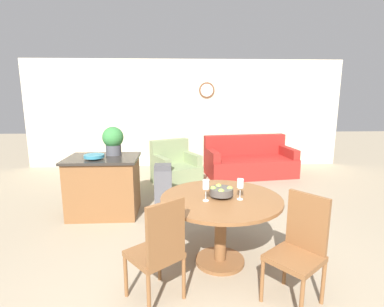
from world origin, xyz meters
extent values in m
cube|color=beige|center=(0.00, 5.44, 1.35)|extent=(8.00, 0.06, 2.70)
cylinder|color=brown|center=(0.55, 5.40, 1.94)|extent=(0.39, 0.02, 0.39)
cylinder|color=white|center=(0.55, 5.39, 1.94)|extent=(0.31, 0.01, 0.31)
cylinder|color=brown|center=(0.26, 0.80, 0.02)|extent=(0.55, 0.55, 0.04)
cylinder|color=brown|center=(0.26, 0.80, 0.39)|extent=(0.13, 0.13, 0.70)
cylinder|color=brown|center=(0.26, 0.80, 0.76)|extent=(1.32, 1.32, 0.03)
cylinder|color=brown|center=(-0.71, 0.27, 0.21)|extent=(0.04, 0.04, 0.42)
cylinder|color=brown|center=(-0.41, 0.51, 0.21)|extent=(0.04, 0.04, 0.42)
cylinder|color=brown|center=(-0.47, -0.03, 0.21)|extent=(0.04, 0.04, 0.42)
cylinder|color=brown|center=(-0.17, 0.21, 0.21)|extent=(0.04, 0.04, 0.42)
cube|color=brown|center=(-0.44, 0.24, 0.44)|extent=(0.59, 0.59, 0.05)
cube|color=brown|center=(-0.32, 0.09, 0.73)|extent=(0.33, 0.27, 0.53)
cylinder|color=brown|center=(0.78, -0.16, 0.21)|extent=(0.04, 0.04, 0.42)
cylinder|color=brown|center=(0.54, 0.14, 0.21)|extent=(0.04, 0.04, 0.42)
cylinder|color=brown|center=(1.08, 0.08, 0.21)|extent=(0.04, 0.04, 0.42)
cylinder|color=brown|center=(0.84, 0.38, 0.21)|extent=(0.04, 0.04, 0.42)
cube|color=brown|center=(0.81, 0.11, 0.44)|extent=(0.59, 0.59, 0.05)
cube|color=brown|center=(0.96, 0.23, 0.73)|extent=(0.27, 0.33, 0.53)
cylinder|color=#4C4742|center=(0.26, 0.80, 0.79)|extent=(0.10, 0.10, 0.03)
cylinder|color=#4C4742|center=(0.26, 0.80, 0.84)|extent=(0.26, 0.26, 0.07)
sphere|color=#99C142|center=(0.35, 0.80, 0.87)|extent=(0.07, 0.07, 0.07)
sphere|color=#99C142|center=(0.24, 0.89, 0.87)|extent=(0.07, 0.07, 0.07)
sphere|color=#99C142|center=(0.17, 0.80, 0.87)|extent=(0.07, 0.07, 0.07)
sphere|color=#99C142|center=(0.24, 0.71, 0.87)|extent=(0.07, 0.07, 0.07)
cylinder|color=silver|center=(0.08, 0.70, 0.78)|extent=(0.06, 0.06, 0.01)
cylinder|color=silver|center=(0.08, 0.70, 0.84)|extent=(0.01, 0.01, 0.12)
cylinder|color=silver|center=(0.08, 0.70, 0.95)|extent=(0.07, 0.07, 0.09)
cylinder|color=silver|center=(0.44, 0.73, 0.78)|extent=(0.06, 0.06, 0.01)
cylinder|color=silver|center=(0.44, 0.73, 0.84)|extent=(0.01, 0.01, 0.12)
cylinder|color=silver|center=(0.44, 0.73, 0.95)|extent=(0.07, 0.07, 0.09)
cube|color=brown|center=(-1.36, 2.28, 0.44)|extent=(1.02, 0.75, 0.88)
cube|color=#2D2823|center=(-1.36, 2.28, 0.90)|extent=(1.08, 0.81, 0.04)
cylinder|color=teal|center=(-1.44, 2.14, 0.93)|extent=(0.10, 0.10, 0.02)
cylinder|color=teal|center=(-1.44, 2.14, 0.96)|extent=(0.30, 0.30, 0.05)
cylinder|color=#4C4C51|center=(-1.22, 2.45, 1.00)|extent=(0.24, 0.24, 0.16)
sphere|color=#387F3D|center=(-1.22, 2.45, 1.20)|extent=(0.33, 0.33, 0.33)
cube|color=#56565B|center=(-0.45, 2.52, 0.32)|extent=(0.29, 0.24, 0.64)
cube|color=#49494E|center=(-0.45, 2.52, 0.69)|extent=(0.28, 0.23, 0.09)
cube|color=maroon|center=(1.46, 4.36, 0.21)|extent=(2.09, 1.23, 0.42)
cube|color=maroon|center=(1.41, 4.74, 0.66)|extent=(1.99, 0.47, 0.47)
cube|color=maroon|center=(0.56, 4.24, 0.32)|extent=(0.28, 0.92, 0.63)
cube|color=maroon|center=(2.36, 4.48, 0.32)|extent=(0.28, 0.92, 0.63)
cube|color=gray|center=(-0.24, 3.79, 0.20)|extent=(1.12, 1.10, 0.40)
cube|color=gray|center=(-0.38, 4.07, 0.65)|extent=(0.83, 0.54, 0.50)
cube|color=gray|center=(-0.55, 3.63, 0.31)|extent=(0.45, 0.72, 0.63)
cube|color=gray|center=(0.08, 3.95, 0.31)|extent=(0.45, 0.72, 0.63)
camera|label=1|loc=(-0.22, -2.26, 1.89)|focal=28.00mm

